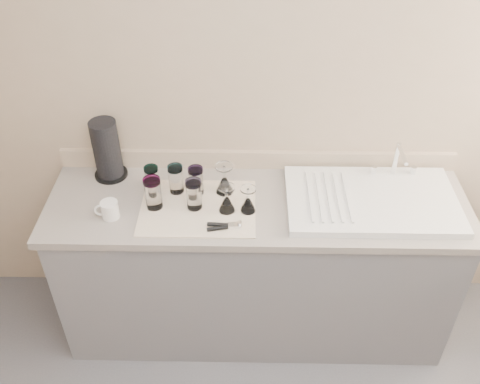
{
  "coord_description": "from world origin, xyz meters",
  "views": [
    {
      "loc": [
        -0.05,
        -0.8,
        2.57
      ],
      "look_at": [
        -0.09,
        1.15,
        1.0
      ],
      "focal_mm": 40.0,
      "sensor_mm": 36.0,
      "label": 1
    }
  ],
  "objects_px": {
    "sink_unit": "(372,200)",
    "white_mug": "(109,210)",
    "goblet_back_left": "(225,183)",
    "goblet_front_left": "(227,202)",
    "can_opener": "(224,226)",
    "tumbler_teal": "(152,179)",
    "tumbler_lavender": "(194,194)",
    "paper_towel_roll": "(107,150)",
    "goblet_front_right": "(248,203)",
    "tumbler_magenta": "(153,193)",
    "tumbler_purple": "(196,181)",
    "tumbler_cyan": "(176,179)"
  },
  "relations": [
    {
      "from": "sink_unit",
      "to": "goblet_back_left",
      "type": "xyz_separation_m",
      "value": [
        -0.72,
        0.07,
        0.04
      ]
    },
    {
      "from": "sink_unit",
      "to": "tumbler_teal",
      "type": "xyz_separation_m",
      "value": [
        -1.07,
        0.07,
        0.06
      ]
    },
    {
      "from": "goblet_back_left",
      "to": "paper_towel_roll",
      "type": "bearing_deg",
      "value": 167.27
    },
    {
      "from": "can_opener",
      "to": "tumbler_teal",
      "type": "bearing_deg",
      "value": 143.34
    },
    {
      "from": "tumbler_teal",
      "to": "tumbler_purple",
      "type": "height_order",
      "value": "tumbler_purple"
    },
    {
      "from": "tumbler_lavender",
      "to": "can_opener",
      "type": "distance_m",
      "value": 0.22
    },
    {
      "from": "white_mug",
      "to": "paper_towel_roll",
      "type": "xyz_separation_m",
      "value": [
        -0.06,
        0.32,
        0.11
      ]
    },
    {
      "from": "goblet_back_left",
      "to": "white_mug",
      "type": "bearing_deg",
      "value": -160.25
    },
    {
      "from": "tumbler_cyan",
      "to": "tumbler_magenta",
      "type": "distance_m",
      "value": 0.15
    },
    {
      "from": "tumbler_purple",
      "to": "can_opener",
      "type": "height_order",
      "value": "tumbler_purple"
    },
    {
      "from": "paper_towel_roll",
      "to": "tumbler_magenta",
      "type": "bearing_deg",
      "value": -44.18
    },
    {
      "from": "tumbler_teal",
      "to": "goblet_back_left",
      "type": "bearing_deg",
      "value": -0.62
    },
    {
      "from": "goblet_back_left",
      "to": "goblet_front_left",
      "type": "bearing_deg",
      "value": -83.37
    },
    {
      "from": "white_mug",
      "to": "goblet_front_left",
      "type": "bearing_deg",
      "value": 5.03
    },
    {
      "from": "goblet_front_right",
      "to": "white_mug",
      "type": "distance_m",
      "value": 0.65
    },
    {
      "from": "sink_unit",
      "to": "tumbler_teal",
      "type": "height_order",
      "value": "sink_unit"
    },
    {
      "from": "paper_towel_roll",
      "to": "white_mug",
      "type": "bearing_deg",
      "value": -79.02
    },
    {
      "from": "tumbler_teal",
      "to": "goblet_back_left",
      "type": "relative_size",
      "value": 0.89
    },
    {
      "from": "tumbler_magenta",
      "to": "white_mug",
      "type": "xyz_separation_m",
      "value": [
        -0.2,
        -0.07,
        -0.05
      ]
    },
    {
      "from": "goblet_front_right",
      "to": "paper_towel_roll",
      "type": "distance_m",
      "value": 0.77
    },
    {
      "from": "tumbler_cyan",
      "to": "goblet_front_left",
      "type": "xyz_separation_m",
      "value": [
        0.25,
        -0.14,
        -0.03
      ]
    },
    {
      "from": "tumbler_teal",
      "to": "paper_towel_roll",
      "type": "relative_size",
      "value": 0.44
    },
    {
      "from": "tumbler_purple",
      "to": "tumbler_lavender",
      "type": "distance_m",
      "value": 0.11
    },
    {
      "from": "tumbler_teal",
      "to": "can_opener",
      "type": "bearing_deg",
      "value": -36.66
    },
    {
      "from": "can_opener",
      "to": "paper_towel_roll",
      "type": "bearing_deg",
      "value": 146.34
    },
    {
      "from": "tumbler_cyan",
      "to": "tumbler_purple",
      "type": "height_order",
      "value": "tumbler_cyan"
    },
    {
      "from": "goblet_back_left",
      "to": "tumbler_purple",
      "type": "bearing_deg",
      "value": -174.86
    },
    {
      "from": "tumbler_lavender",
      "to": "white_mug",
      "type": "height_order",
      "value": "tumbler_lavender"
    },
    {
      "from": "sink_unit",
      "to": "goblet_front_right",
      "type": "height_order",
      "value": "sink_unit"
    },
    {
      "from": "tumbler_purple",
      "to": "goblet_front_left",
      "type": "xyz_separation_m",
      "value": [
        0.15,
        -0.13,
        -0.03
      ]
    },
    {
      "from": "sink_unit",
      "to": "goblet_back_left",
      "type": "distance_m",
      "value": 0.72
    },
    {
      "from": "sink_unit",
      "to": "goblet_back_left",
      "type": "bearing_deg",
      "value": 174.71
    },
    {
      "from": "tumbler_magenta",
      "to": "goblet_front_right",
      "type": "bearing_deg",
      "value": -2.8
    },
    {
      "from": "tumbler_teal",
      "to": "tumbler_lavender",
      "type": "distance_m",
      "value": 0.25
    },
    {
      "from": "tumbler_purple",
      "to": "can_opener",
      "type": "bearing_deg",
      "value": -60.02
    },
    {
      "from": "goblet_front_left",
      "to": "tumbler_lavender",
      "type": "bearing_deg",
      "value": 172.56
    },
    {
      "from": "goblet_back_left",
      "to": "white_mug",
      "type": "xyz_separation_m",
      "value": [
        -0.53,
        -0.19,
        -0.02
      ]
    },
    {
      "from": "sink_unit",
      "to": "goblet_front_right",
      "type": "bearing_deg",
      "value": -172.73
    },
    {
      "from": "sink_unit",
      "to": "white_mug",
      "type": "xyz_separation_m",
      "value": [
        -1.25,
        -0.12,
        0.02
      ]
    },
    {
      "from": "white_mug",
      "to": "tumbler_magenta",
      "type": "bearing_deg",
      "value": 19.16
    },
    {
      "from": "tumbler_purple",
      "to": "paper_towel_roll",
      "type": "distance_m",
      "value": 0.48
    },
    {
      "from": "tumbler_teal",
      "to": "white_mug",
      "type": "xyz_separation_m",
      "value": [
        -0.18,
        -0.19,
        -0.04
      ]
    },
    {
      "from": "goblet_back_left",
      "to": "white_mug",
      "type": "relative_size",
      "value": 1.29
    },
    {
      "from": "tumbler_purple",
      "to": "goblet_front_left",
      "type": "relative_size",
      "value": 1.05
    },
    {
      "from": "tumbler_teal",
      "to": "paper_towel_roll",
      "type": "xyz_separation_m",
      "value": [
        -0.24,
        0.13,
        0.08
      ]
    },
    {
      "from": "sink_unit",
      "to": "tumbler_lavender",
      "type": "bearing_deg",
      "value": -176.27
    },
    {
      "from": "sink_unit",
      "to": "tumbler_lavender",
      "type": "xyz_separation_m",
      "value": [
        -0.85,
        -0.06,
        0.07
      ]
    },
    {
      "from": "tumbler_teal",
      "to": "goblet_front_left",
      "type": "relative_size",
      "value": 0.99
    },
    {
      "from": "tumbler_teal",
      "to": "tumbler_lavender",
      "type": "xyz_separation_m",
      "value": [
        0.22,
        -0.13,
        0.01
      ]
    },
    {
      "from": "white_mug",
      "to": "can_opener",
      "type": "bearing_deg",
      "value": -8.11
    }
  ]
}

